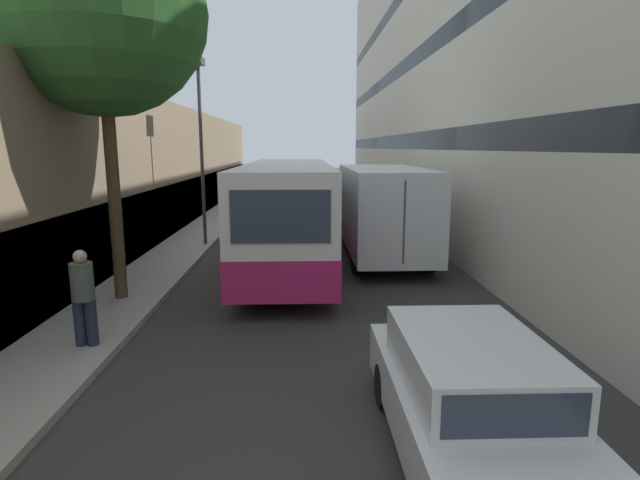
{
  "coord_description": "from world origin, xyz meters",
  "views": [
    {
      "loc": [
        -0.43,
        0.49,
        3.59
      ],
      "look_at": [
        -0.05,
        11.16,
        1.6
      ],
      "focal_mm": 28.0,
      "sensor_mm": 36.0,
      "label": 1
    }
  ],
  "objects_px": {
    "bus": "(288,211)",
    "pedestrian": "(83,295)",
    "street_lamp": "(200,116)",
    "car_hatchback": "(472,401)",
    "street_tree_left": "(100,9)",
    "box_truck": "(379,207)"
  },
  "relations": [
    {
      "from": "car_hatchback",
      "to": "box_truck",
      "type": "xyz_separation_m",
      "value": [
        0.69,
        11.56,
        0.86
      ]
    },
    {
      "from": "box_truck",
      "to": "street_lamp",
      "type": "height_order",
      "value": "street_lamp"
    },
    {
      "from": "bus",
      "to": "street_tree_left",
      "type": "distance_m",
      "value": 7.36
    },
    {
      "from": "bus",
      "to": "street_tree_left",
      "type": "height_order",
      "value": "street_tree_left"
    },
    {
      "from": "box_truck",
      "to": "street_lamp",
      "type": "bearing_deg",
      "value": 169.23
    },
    {
      "from": "pedestrian",
      "to": "street_tree_left",
      "type": "height_order",
      "value": "street_tree_left"
    },
    {
      "from": "car_hatchback",
      "to": "bus",
      "type": "height_order",
      "value": "bus"
    },
    {
      "from": "box_truck",
      "to": "pedestrian",
      "type": "xyz_separation_m",
      "value": [
        -6.44,
        -8.27,
        -0.53
      ]
    },
    {
      "from": "bus",
      "to": "pedestrian",
      "type": "bearing_deg",
      "value": -115.95
    },
    {
      "from": "box_truck",
      "to": "street_lamp",
      "type": "distance_m",
      "value": 6.96
    },
    {
      "from": "street_lamp",
      "to": "car_hatchback",
      "type": "bearing_deg",
      "value": -66.82
    },
    {
      "from": "box_truck",
      "to": "street_tree_left",
      "type": "distance_m",
      "value": 9.98
    },
    {
      "from": "box_truck",
      "to": "bus",
      "type": "bearing_deg",
      "value": -156.78
    },
    {
      "from": "street_lamp",
      "to": "pedestrian",
      "type": "bearing_deg",
      "value": -91.77
    },
    {
      "from": "bus",
      "to": "car_hatchback",
      "type": "bearing_deg",
      "value": -77.05
    },
    {
      "from": "car_hatchback",
      "to": "street_tree_left",
      "type": "bearing_deg",
      "value": 134.89
    },
    {
      "from": "pedestrian",
      "to": "car_hatchback",
      "type": "bearing_deg",
      "value": -29.86
    },
    {
      "from": "car_hatchback",
      "to": "box_truck",
      "type": "relative_size",
      "value": 0.49
    },
    {
      "from": "pedestrian",
      "to": "street_tree_left",
      "type": "relative_size",
      "value": 0.2
    },
    {
      "from": "bus",
      "to": "street_lamp",
      "type": "xyz_separation_m",
      "value": [
        -3.09,
        2.48,
        3.02
      ]
    },
    {
      "from": "pedestrian",
      "to": "street_lamp",
      "type": "xyz_separation_m",
      "value": [
        0.29,
        9.44,
        3.6
      ]
    },
    {
      "from": "bus",
      "to": "box_truck",
      "type": "bearing_deg",
      "value": 23.22
    }
  ]
}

